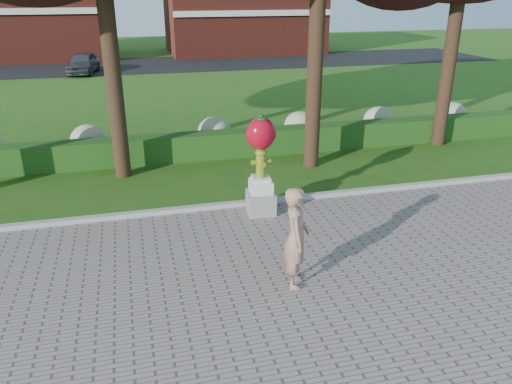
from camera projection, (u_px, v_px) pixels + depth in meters
The scene contains 10 objects.
ground at pixel (237, 274), 9.37m from camera, with size 100.00×100.00×0.00m, color #285916.
curb at pixel (210, 207), 12.03m from camera, with size 40.00×0.18×0.15m, color #ADADA5.
lawn_hedge at pixel (188, 147), 15.48m from camera, with size 24.00×0.70×0.80m, color #1F4A15.
hydrangea_row at pixel (201, 132), 16.45m from camera, with size 20.10×1.10×0.99m.
street at pixel (150, 65), 34.43m from camera, with size 50.00×8.00×0.02m, color black.
building_left at pixel (1, 9), 36.17m from camera, with size 14.00×8.00×7.00m, color maroon.
building_right at pixel (242, 11), 40.44m from camera, with size 12.00×8.00×6.40m, color maroon.
hydrant_sculpture at pixel (261, 162), 11.38m from camera, with size 0.70×0.70×2.37m.
woman at pixel (296, 238), 8.65m from camera, with size 0.68×0.45×1.86m, color tan.
parked_car at pixel (83, 63), 30.77m from camera, with size 1.51×3.74×1.28m, color #404248.
Camera 1 is at (-1.67, -7.91, 5.00)m, focal length 35.00 mm.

